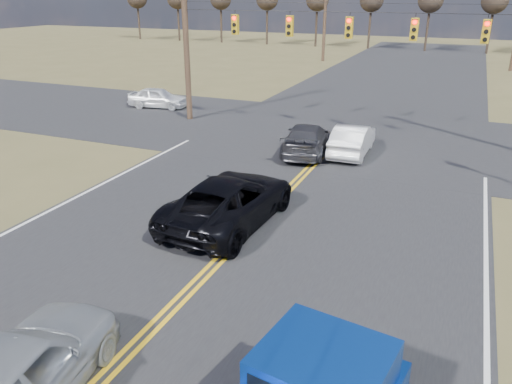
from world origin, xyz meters
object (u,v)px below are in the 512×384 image
at_px(black_suv, 230,200).
at_px(white_car_queue, 352,139).
at_px(silver_suv, 13,378).
at_px(dgrey_car_queue, 307,139).
at_px(cross_car_west, 158,98).

xyz_separation_m(black_suv, white_car_queue, (1.95, 8.73, -0.09)).
bearing_deg(silver_suv, dgrey_car_queue, -99.72).
relative_size(black_suv, cross_car_west, 1.49).
distance_m(white_car_queue, cross_car_west, 14.36).
distance_m(silver_suv, black_suv, 8.51).
relative_size(white_car_queue, cross_car_west, 1.11).
xyz_separation_m(dgrey_car_queue, cross_car_west, (-11.59, 5.48, -0.03)).
height_order(black_suv, dgrey_car_queue, black_suv).
height_order(silver_suv, black_suv, silver_suv).
distance_m(silver_suv, cross_car_west, 24.90).
bearing_deg(white_car_queue, black_suv, 75.75).
xyz_separation_m(white_car_queue, dgrey_car_queue, (-1.95, -0.68, -0.01)).
bearing_deg(dgrey_car_queue, silver_suv, 80.90).
bearing_deg(cross_car_west, silver_suv, -161.19).
bearing_deg(dgrey_car_queue, white_car_queue, -169.91).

